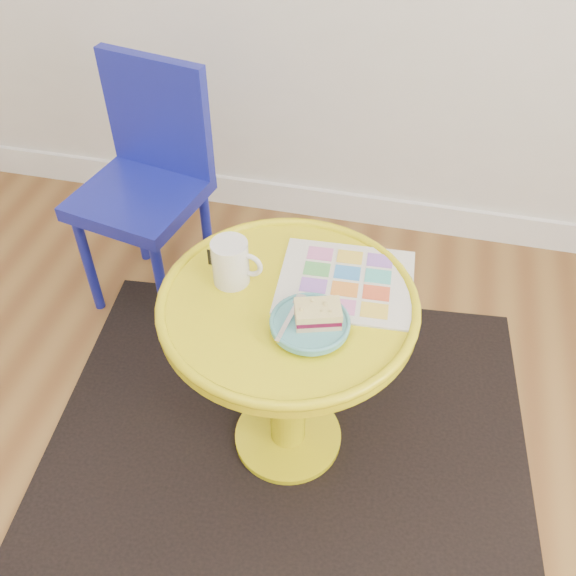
% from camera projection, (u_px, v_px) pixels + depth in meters
% --- Properties ---
extents(rug, '(1.40, 1.21, 0.01)m').
position_uv_depth(rug, '(288.00, 438.00, 1.78)').
color(rug, black).
rests_on(rug, ground).
extents(side_table, '(0.57, 0.57, 0.54)m').
position_uv_depth(side_table, '(288.00, 347.00, 1.51)').
color(side_table, yellow).
rests_on(side_table, ground).
extents(chair, '(0.40, 0.40, 0.77)m').
position_uv_depth(chair, '(148.00, 174.00, 1.93)').
color(chair, '#171D95').
rests_on(chair, ground).
extents(newspaper, '(0.31, 0.27, 0.01)m').
position_uv_depth(newspaper, '(346.00, 282.00, 1.44)').
color(newspaper, silver).
rests_on(newspaper, side_table).
extents(mug, '(0.12, 0.08, 0.11)m').
position_uv_depth(mug, '(231.00, 261.00, 1.41)').
color(mug, silver).
rests_on(mug, side_table).
extents(plate, '(0.17, 0.17, 0.02)m').
position_uv_depth(plate, '(310.00, 324.00, 1.33)').
color(plate, '#51A3AB').
rests_on(plate, newspaper).
extents(cake_slice, '(0.11, 0.09, 0.04)m').
position_uv_depth(cake_slice, '(318.00, 314.00, 1.31)').
color(cake_slice, '#D3BC8C').
rests_on(cake_slice, plate).
extents(fork, '(0.04, 0.14, 0.00)m').
position_uv_depth(fork, '(291.00, 316.00, 1.33)').
color(fork, silver).
rests_on(fork, plate).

